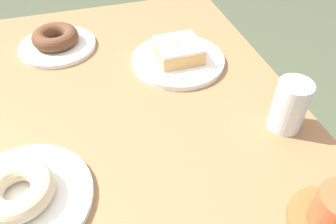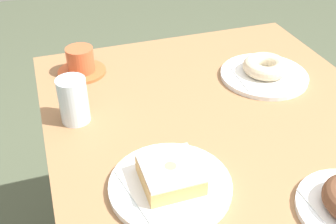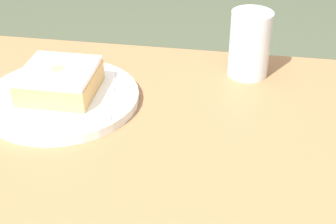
{
  "view_description": "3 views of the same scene",
  "coord_description": "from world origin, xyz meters",
  "px_view_note": "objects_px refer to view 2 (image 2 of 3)",
  "views": [
    {
      "loc": [
        0.52,
        -0.04,
        1.17
      ],
      "look_at": [
        0.08,
        0.1,
        0.74
      ],
      "focal_mm": 35.45,
      "sensor_mm": 36.0,
      "label": 1
    },
    {
      "loc": [
        -0.62,
        0.35,
        1.25
      ],
      "look_at": [
        0.05,
        0.13,
        0.75
      ],
      "focal_mm": 43.81,
      "sensor_mm": 36.0,
      "label": 2
    },
    {
      "loc": [
        0.13,
        -0.41,
        1.09
      ],
      "look_at": [
        0.04,
        0.13,
        0.73
      ],
      "focal_mm": 53.58,
      "sensor_mm": 36.0,
      "label": 3
    }
  ],
  "objects_px": {
    "plate_glazed_square": "(170,186)",
    "donut_sugar_ring": "(265,66)",
    "water_glass": "(73,100)",
    "plate_sugar_ring": "(264,75)",
    "coffee_cup": "(81,62)",
    "donut_glazed_square": "(170,174)"
  },
  "relations": [
    {
      "from": "donut_glazed_square",
      "to": "plate_sugar_ring",
      "type": "xyz_separation_m",
      "value": [
        0.3,
        -0.36,
        -0.03
      ]
    },
    {
      "from": "donut_glazed_square",
      "to": "coffee_cup",
      "type": "xyz_separation_m",
      "value": [
        0.47,
        0.09,
        -0.0
      ]
    },
    {
      "from": "plate_sugar_ring",
      "to": "donut_sugar_ring",
      "type": "xyz_separation_m",
      "value": [
        0.0,
        0.0,
        0.03
      ]
    },
    {
      "from": "plate_glazed_square",
      "to": "water_glass",
      "type": "bearing_deg",
      "value": 26.65
    },
    {
      "from": "coffee_cup",
      "to": "donut_glazed_square",
      "type": "bearing_deg",
      "value": -169.31
    },
    {
      "from": "donut_glazed_square",
      "to": "donut_sugar_ring",
      "type": "bearing_deg",
      "value": -50.28
    },
    {
      "from": "plate_sugar_ring",
      "to": "water_glass",
      "type": "bearing_deg",
      "value": 93.76
    },
    {
      "from": "plate_glazed_square",
      "to": "donut_sugar_ring",
      "type": "height_order",
      "value": "donut_sugar_ring"
    },
    {
      "from": "plate_sugar_ring",
      "to": "coffee_cup",
      "type": "relative_size",
      "value": 1.78
    },
    {
      "from": "donut_glazed_square",
      "to": "donut_sugar_ring",
      "type": "xyz_separation_m",
      "value": [
        0.3,
        -0.36,
        -0.0
      ]
    },
    {
      "from": "plate_glazed_square",
      "to": "water_glass",
      "type": "distance_m",
      "value": 0.3
    },
    {
      "from": "plate_glazed_square",
      "to": "coffee_cup",
      "type": "distance_m",
      "value": 0.48
    },
    {
      "from": "plate_glazed_square",
      "to": "plate_sugar_ring",
      "type": "distance_m",
      "value": 0.46
    },
    {
      "from": "donut_glazed_square",
      "to": "water_glass",
      "type": "bearing_deg",
      "value": 26.65
    },
    {
      "from": "water_glass",
      "to": "plate_sugar_ring",
      "type": "bearing_deg",
      "value": -86.24
    },
    {
      "from": "donut_glazed_square",
      "to": "plate_sugar_ring",
      "type": "bearing_deg",
      "value": -50.28
    },
    {
      "from": "plate_glazed_square",
      "to": "donut_sugar_ring",
      "type": "xyz_separation_m",
      "value": [
        0.3,
        -0.36,
        0.03
      ]
    },
    {
      "from": "donut_glazed_square",
      "to": "water_glass",
      "type": "distance_m",
      "value": 0.3
    },
    {
      "from": "plate_glazed_square",
      "to": "water_glass",
      "type": "height_order",
      "value": "water_glass"
    },
    {
      "from": "plate_glazed_square",
      "to": "coffee_cup",
      "type": "xyz_separation_m",
      "value": [
        0.47,
        0.09,
        0.02
      ]
    },
    {
      "from": "plate_sugar_ring",
      "to": "water_glass",
      "type": "distance_m",
      "value": 0.49
    },
    {
      "from": "donut_sugar_ring",
      "to": "water_glass",
      "type": "distance_m",
      "value": 0.49
    }
  ]
}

